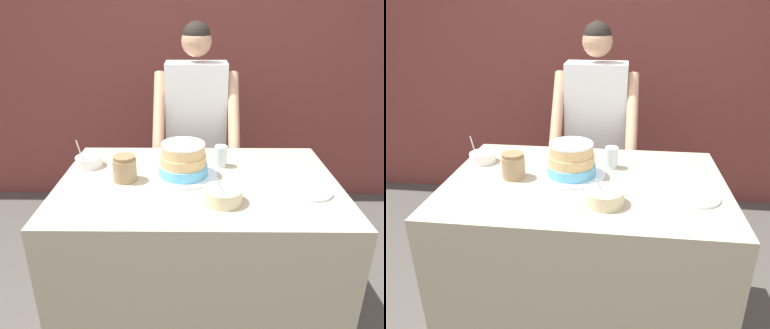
# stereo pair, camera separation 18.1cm
# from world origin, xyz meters

# --- Properties ---
(wall_back) EXTENTS (10.00, 0.05, 2.60)m
(wall_back) POSITION_xyz_m (0.00, 2.15, 1.30)
(wall_back) COLOR brown
(wall_back) RESTS_ON ground_plane
(counter) EXTENTS (1.41, 0.94, 0.93)m
(counter) POSITION_xyz_m (0.00, 0.47, 0.47)
(counter) COLOR tan
(counter) RESTS_ON ground_plane
(person_baker) EXTENTS (0.57, 0.47, 1.66)m
(person_baker) POSITION_xyz_m (-0.01, 1.31, 0.99)
(person_baker) COLOR #2D2D38
(person_baker) RESTS_ON ground_plane
(cake) EXTENTS (0.35, 0.35, 0.18)m
(cake) POSITION_xyz_m (-0.08, 0.53, 1.01)
(cake) COLOR silver
(cake) RESTS_ON counter
(frosting_bowl_white) EXTENTS (0.18, 0.18, 0.15)m
(frosting_bowl_white) POSITION_xyz_m (0.11, 0.24, 0.97)
(frosting_bowl_white) COLOR beige
(frosting_bowl_white) RESTS_ON counter
(frosting_bowl_pink) EXTENTS (0.14, 0.14, 0.16)m
(frosting_bowl_pink) POSITION_xyz_m (-0.60, 0.65, 0.96)
(frosting_bowl_pink) COLOR white
(frosting_bowl_pink) RESTS_ON counter
(drinking_glass) EXTENTS (0.07, 0.07, 0.12)m
(drinking_glass) POSITION_xyz_m (0.12, 0.66, 0.99)
(drinking_glass) COLOR silver
(drinking_glass) RESTS_ON counter
(ceramic_plate) EXTENTS (0.21, 0.21, 0.01)m
(ceramic_plate) POSITION_xyz_m (0.53, 0.34, 0.94)
(ceramic_plate) COLOR silver
(ceramic_plate) RESTS_ON counter
(stoneware_jar) EXTENTS (0.12, 0.12, 0.13)m
(stoneware_jar) POSITION_xyz_m (-0.37, 0.47, 1.00)
(stoneware_jar) COLOR #9E7F5B
(stoneware_jar) RESTS_ON counter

